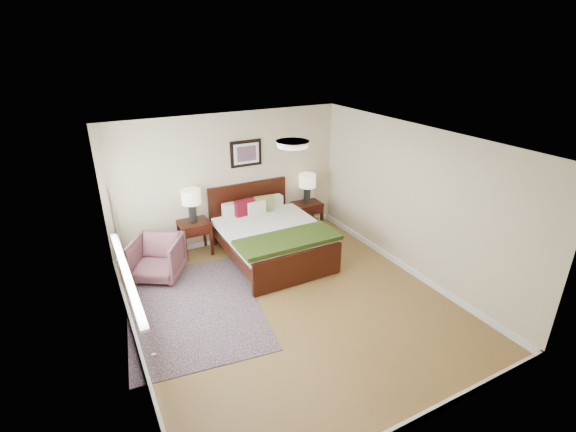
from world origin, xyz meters
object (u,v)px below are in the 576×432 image
object	(u,v)px
lamp_left	(191,199)
nightstand_left	(194,228)
bed	(270,232)
lamp_right	(307,183)
armchair	(157,258)
nightstand_right	(307,213)
rug_persian	(194,308)

from	to	relation	value
lamp_left	nightstand_left	bearing A→B (deg)	-90.00
bed	nightstand_left	bearing A→B (deg)	146.12
bed	lamp_right	bearing A→B (deg)	33.12
armchair	nightstand_right	bearing A→B (deg)	41.68
nightstand_left	rug_persian	world-z (taller)	nightstand_left
nightstand_left	lamp_left	xyz separation A→B (m)	(0.00, 0.02, 0.55)
lamp_left	armchair	distance (m)	1.20
nightstand_left	nightstand_right	xyz separation A→B (m)	(2.39, 0.01, -0.16)
lamp_left	rug_persian	distance (m)	2.07
bed	nightstand_right	world-z (taller)	bed
rug_persian	lamp_left	bearing A→B (deg)	79.68
bed	armchair	distance (m)	1.98
bed	rug_persian	world-z (taller)	bed
nightstand_left	armchair	xyz separation A→B (m)	(-0.79, -0.52, -0.16)
bed	nightstand_left	distance (m)	1.40
rug_persian	armchair	bearing A→B (deg)	109.80
nightstand_left	lamp_right	xyz separation A→B (m)	(2.39, 0.02, 0.48)
armchair	lamp_left	bearing A→B (deg)	66.49
nightstand_right	lamp_right	distance (m)	0.65
lamp_left	bed	bearing A→B (deg)	-34.62
nightstand_right	lamp_left	world-z (taller)	lamp_left
bed	nightstand_left	size ratio (longest dim) A/B	3.26
rug_persian	lamp_right	bearing A→B (deg)	37.36
bed	lamp_left	size ratio (longest dim) A/B	3.43
bed	lamp_right	size ratio (longest dim) A/B	3.43
nightstand_right	lamp_left	bearing A→B (deg)	179.68
bed	lamp_left	distance (m)	1.51
lamp_left	rug_persian	size ratio (longest dim) A/B	0.23
bed	armchair	xyz separation A→B (m)	(-1.95, 0.26, -0.17)
nightstand_left	rug_persian	distance (m)	1.82
bed	lamp_right	xyz separation A→B (m)	(1.23, 0.80, 0.48)
nightstand_right	nightstand_left	bearing A→B (deg)	-179.80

